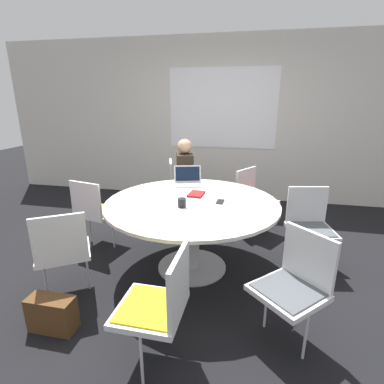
% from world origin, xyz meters
% --- Properties ---
extents(ground_plane, '(16.00, 16.00, 0.00)m').
position_xyz_m(ground_plane, '(0.00, 0.00, 0.00)').
color(ground_plane, black).
extents(wall_back, '(8.00, 0.07, 2.70)m').
position_xyz_m(wall_back, '(0.00, 2.46, 1.35)').
color(wall_back, silver).
rests_on(wall_back, ground_plane).
extents(conference_table, '(1.72, 1.72, 0.74)m').
position_xyz_m(conference_table, '(0.00, 0.00, 0.61)').
color(conference_table, '#B7B7BC').
rests_on(conference_table, ground_plane).
extents(chair_0, '(0.53, 0.54, 0.84)m').
position_xyz_m(chair_0, '(-0.50, 1.44, 0.50)').
color(chair_0, silver).
rests_on(chair_0, ground_plane).
extents(chair_1, '(0.52, 0.51, 0.84)m').
position_xyz_m(chair_1, '(-1.20, 0.21, 0.50)').
color(chair_1, silver).
rests_on(chair_1, ground_plane).
extents(chair_2, '(0.60, 0.59, 0.84)m').
position_xyz_m(chair_2, '(-0.99, -0.72, 0.50)').
color(chair_2, silver).
rests_on(chair_2, ground_plane).
extents(chair_3, '(0.43, 0.45, 0.84)m').
position_xyz_m(chair_3, '(0.05, -1.22, 0.50)').
color(chair_3, silver).
rests_on(chair_3, ground_plane).
extents(chair_4, '(0.61, 0.61, 0.84)m').
position_xyz_m(chair_4, '(0.92, -0.81, 0.50)').
color(chair_4, silver).
rests_on(chair_4, ground_plane).
extents(chair_5, '(0.52, 0.50, 0.84)m').
position_xyz_m(chair_5, '(1.18, 0.31, 0.50)').
color(chair_5, silver).
rests_on(chair_5, ground_plane).
extents(chair_6, '(0.59, 0.60, 0.84)m').
position_xyz_m(chair_6, '(0.59, 1.07, 0.50)').
color(chair_6, silver).
rests_on(chair_6, ground_plane).
extents(person_0, '(0.33, 0.41, 1.19)m').
position_xyz_m(person_0, '(-0.35, 1.23, 0.69)').
color(person_0, '#2D2319').
rests_on(person_0, ground_plane).
extents(laptop, '(0.37, 0.32, 0.21)m').
position_xyz_m(laptop, '(-0.18, 0.60, 0.80)').
color(laptop, silver).
rests_on(laptop, conference_table).
extents(spiral_notebook, '(0.17, 0.22, 0.02)m').
position_xyz_m(spiral_notebook, '(-0.00, 0.22, 0.75)').
color(spiral_notebook, maroon).
rests_on(spiral_notebook, conference_table).
extents(coffee_cup, '(0.08, 0.08, 0.08)m').
position_xyz_m(coffee_cup, '(-0.06, -0.17, 0.78)').
color(coffee_cup, black).
rests_on(coffee_cup, conference_table).
extents(cell_phone, '(0.07, 0.14, 0.01)m').
position_xyz_m(cell_phone, '(0.28, 0.04, 0.75)').
color(cell_phone, black).
rests_on(cell_phone, conference_table).
extents(handbag, '(0.36, 0.16, 0.28)m').
position_xyz_m(handbag, '(-0.87, -1.10, 0.14)').
color(handbag, '#513319').
rests_on(handbag, ground_plane).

